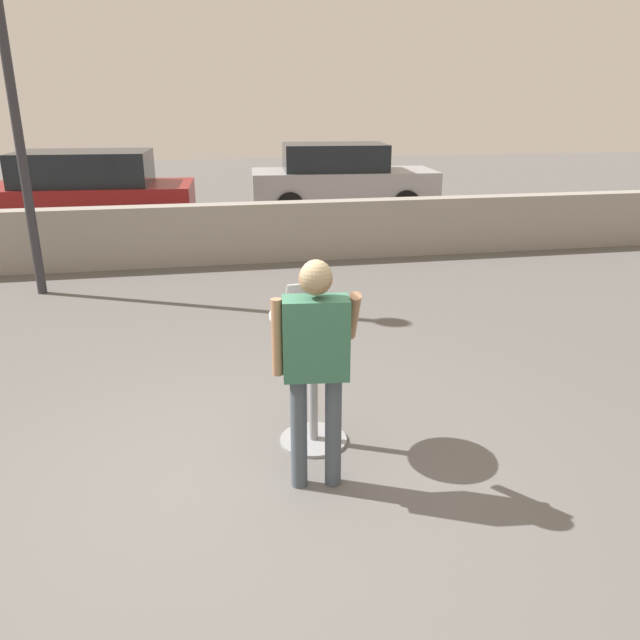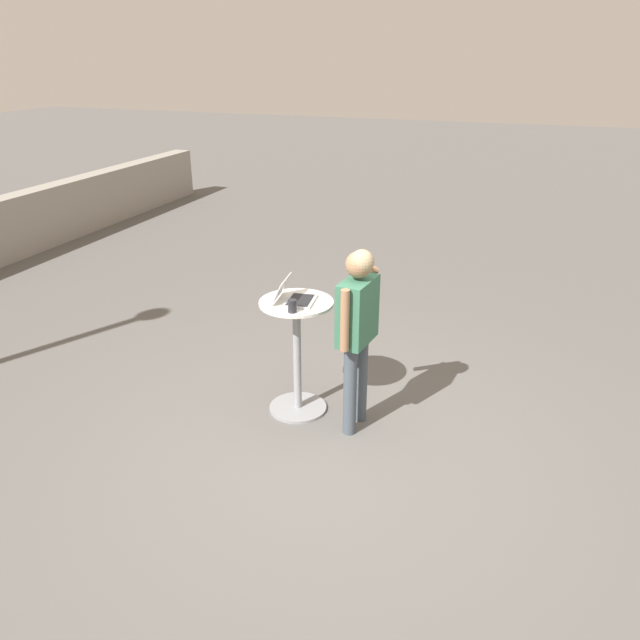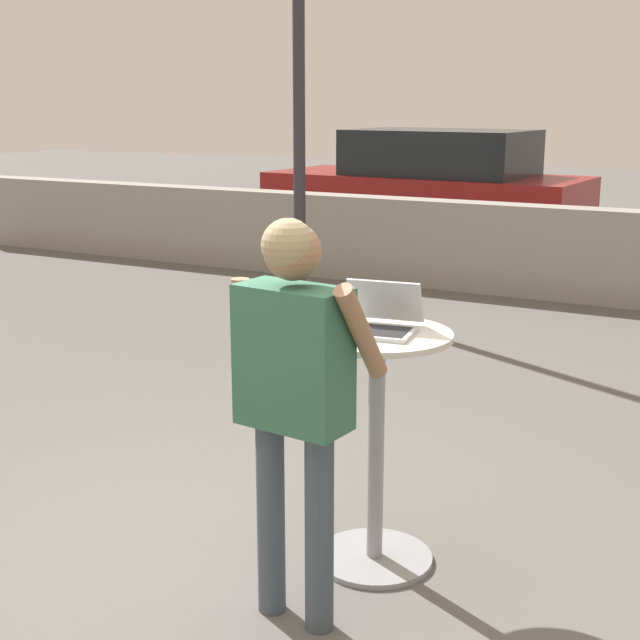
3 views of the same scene
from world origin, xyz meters
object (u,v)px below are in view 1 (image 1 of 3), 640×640
Objects in this scene: cafe_table at (313,370)px; standing_person at (316,349)px; parked_car_further_down at (79,194)px; laptop at (311,306)px; parked_car_near_street at (341,178)px; coffee_mug at (283,310)px; street_lamp at (5,47)px.

cafe_table is 0.69m from standing_person.
standing_person is at bearing -98.74° from cafe_table.
parked_car_further_down is (-2.82, 8.71, -0.17)m from standing_person.
parked_car_further_down is (-2.90, 8.13, -0.26)m from laptop.
cafe_table is at bearing -104.02° from parked_car_near_street.
parked_car_further_down reaches higher than standing_person.
standing_person reaches higher than laptop.
laptop is 0.59m from standing_person.
parked_car_further_down reaches higher than laptop.
parked_car_near_street is (2.50, 10.02, 0.18)m from cafe_table.
coffee_mug is 0.02× the size of street_lamp.
street_lamp is at bearing -89.85° from parked_car_further_down.
street_lamp is at bearing 122.61° from cafe_table.
parked_car_further_down is at bearing 107.96° from standing_person.
cafe_table is 8.66m from parked_car_further_down.
standing_person is at bearing -97.75° from laptop.
laptop is 0.08× the size of street_lamp.
street_lamp is (-2.89, 4.51, 1.99)m from laptop.
street_lamp is (-5.40, -5.49, 2.29)m from parked_car_near_street.
parked_car_near_street is at bearing 45.47° from street_lamp.
laptop is at bearing 19.34° from coffee_mug.
parked_car_near_street is at bearing 75.92° from laptop.
laptop is 0.23× the size of standing_person.
laptop is 5.72m from street_lamp.
standing_person is 0.33× the size of street_lamp.
laptop is 3.35× the size of coffee_mug.
parked_car_further_down reaches higher than parked_car_near_street.
coffee_mug is 8.64m from parked_car_further_down.
laptop is 10.32m from parked_car_near_street.
coffee_mug is 0.07× the size of standing_person.
standing_person is 6.18m from street_lamp.
laptop is at bearing -104.08° from parked_car_near_street.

